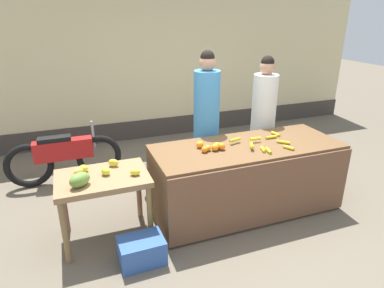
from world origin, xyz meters
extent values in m
plane|color=#665B4C|center=(0.00, 0.00, 0.00)|extent=(24.00, 24.00, 0.00)
cube|color=beige|center=(0.00, 3.05, 1.45)|extent=(8.91, 0.20, 2.90)
cube|color=#3F3833|center=(0.00, 2.94, 0.18)|extent=(8.91, 0.04, 0.36)
cube|color=brown|center=(0.40, 0.00, 0.43)|extent=(2.26, 0.88, 0.85)
cube|color=brown|center=(0.40, -0.46, 0.43)|extent=(2.26, 0.03, 0.79)
cube|color=olive|center=(-1.29, 0.00, 0.72)|extent=(0.94, 0.66, 0.06)
cylinder|color=olive|center=(-1.71, -0.28, 0.34)|extent=(0.06, 0.06, 0.69)
cylinder|color=olive|center=(-0.87, -0.28, 0.34)|extent=(0.06, 0.06, 0.69)
cylinder|color=#926451|center=(-1.71, 0.28, 0.34)|extent=(0.06, 0.06, 0.69)
cylinder|color=#926848|center=(-0.87, 0.28, 0.34)|extent=(0.06, 0.06, 0.69)
cylinder|color=gold|center=(0.83, -0.10, 0.87)|extent=(0.13, 0.13, 0.04)
cylinder|color=gold|center=(0.52, -0.26, 0.87)|extent=(0.07, 0.14, 0.04)
cylinder|color=gold|center=(0.48, -0.21, 0.87)|extent=(0.07, 0.14, 0.04)
cylinder|color=gold|center=(0.91, 0.18, 0.87)|extent=(0.06, 0.14, 0.04)
cylinder|color=gold|center=(0.79, 0.10, 0.87)|extent=(0.15, 0.04, 0.04)
cylinder|color=gold|center=(0.78, -0.27, 0.87)|extent=(0.09, 0.13, 0.04)
cylinder|color=yellow|center=(0.53, 0.05, 0.90)|extent=(0.14, 0.04, 0.04)
cylinder|color=gold|center=(0.28, 0.10, 0.90)|extent=(0.16, 0.08, 0.04)
cylinder|color=yellow|center=(0.38, -0.13, 0.90)|extent=(0.09, 0.13, 0.04)
sphere|color=orange|center=(-0.11, 0.01, 0.89)|extent=(0.07, 0.07, 0.07)
sphere|color=orange|center=(0.05, -0.02, 0.89)|extent=(0.08, 0.08, 0.08)
sphere|color=orange|center=(-0.03, -0.02, 0.89)|extent=(0.08, 0.08, 0.08)
sphere|color=orange|center=(-0.16, -0.03, 0.89)|extent=(0.07, 0.07, 0.07)
sphere|color=orange|center=(-0.16, 0.12, 0.90)|extent=(0.09, 0.09, 0.09)
sphere|color=orange|center=(0.01, 0.02, 0.89)|extent=(0.08, 0.08, 0.08)
ellipsoid|color=yellow|center=(-1.25, 0.01, 0.79)|extent=(0.11, 0.12, 0.09)
ellipsoid|color=#DED249|center=(-1.51, 0.11, 0.79)|extent=(0.13, 0.11, 0.07)
ellipsoid|color=yellow|center=(-1.15, 0.19, 0.79)|extent=(0.13, 0.11, 0.09)
ellipsoid|color=yellow|center=(-0.97, -0.11, 0.79)|extent=(0.12, 0.10, 0.08)
ellipsoid|color=yellow|center=(-1.46, 0.16, 0.79)|extent=(0.11, 0.09, 0.08)
ellipsoid|color=olive|center=(-1.51, -0.15, 0.82)|extent=(0.26, 0.24, 0.14)
cylinder|color=#33333D|center=(0.16, 0.69, 0.37)|extent=(0.29, 0.29, 0.74)
cylinder|color=#3F8CCC|center=(0.16, 0.69, 1.19)|extent=(0.34, 0.34, 0.90)
sphere|color=tan|center=(0.16, 0.69, 1.73)|extent=(0.21, 0.21, 0.21)
sphere|color=black|center=(0.16, 0.69, 1.80)|extent=(0.18, 0.18, 0.18)
cylinder|color=#33333D|center=(1.05, 0.72, 0.34)|extent=(0.29, 0.29, 0.69)
cylinder|color=white|center=(1.05, 0.72, 1.11)|extent=(0.34, 0.34, 0.84)
sphere|color=tan|center=(1.05, 0.72, 1.62)|extent=(0.21, 0.21, 0.21)
sphere|color=black|center=(1.05, 0.72, 1.69)|extent=(0.18, 0.18, 0.18)
torus|color=black|center=(-1.20, 1.53, 0.33)|extent=(0.65, 0.09, 0.65)
torus|color=black|center=(-2.15, 1.53, 0.33)|extent=(0.65, 0.09, 0.65)
cube|color=#A51919|center=(-1.68, 1.53, 0.51)|extent=(0.80, 0.18, 0.28)
cube|color=black|center=(-1.78, 1.53, 0.67)|extent=(0.44, 0.16, 0.08)
cylinder|color=gray|center=(-1.25, 1.53, 0.68)|extent=(0.04, 0.04, 0.40)
cube|color=#3359A5|center=(-1.03, -0.53, 0.13)|extent=(0.45, 0.33, 0.26)
ellipsoid|color=maroon|center=(-0.57, 0.66, 0.24)|extent=(0.44, 0.46, 0.47)
camera|label=1|loc=(-1.51, -3.23, 2.34)|focal=31.53mm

